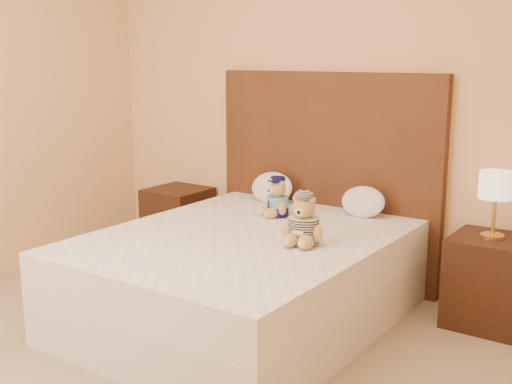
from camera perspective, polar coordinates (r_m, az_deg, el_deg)
room_walls at (r=3.17m, az=-9.45°, el=15.45°), size 4.04×4.52×2.72m
bed at (r=3.97m, az=-1.10°, el=-7.64°), size 1.60×2.00×0.55m
headboard at (r=4.67m, az=6.20°, el=1.34°), size 1.75×0.08×1.50m
nightstand_left at (r=5.32m, az=-6.92°, el=-2.60°), size 0.45×0.45×0.55m
nightstand_right at (r=4.15m, az=19.98°, el=-7.48°), size 0.45×0.45×0.55m
lamp at (r=4.01m, az=20.57°, el=0.30°), size 0.20×0.20×0.40m
teddy_police at (r=4.31m, az=1.94°, el=-0.41°), size 0.30×0.30×0.27m
teddy_prisoner at (r=3.66m, az=4.26°, el=-2.45°), size 0.30×0.29×0.30m
pillow_left at (r=4.71m, az=1.42°, el=0.52°), size 0.34×0.22×0.24m
pillow_right at (r=4.36m, az=9.50°, el=-0.73°), size 0.31×0.20×0.22m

